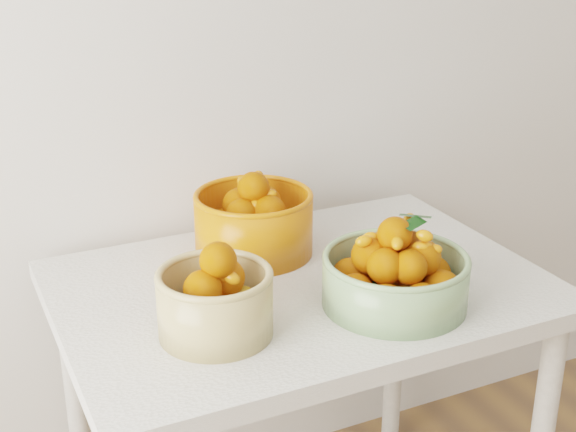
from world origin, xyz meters
name	(u,v)px	position (x,y,z in m)	size (l,w,h in m)	color
table	(301,322)	(-0.17, 1.60, 0.65)	(1.00, 0.70, 0.75)	silver
bowl_cream	(215,300)	(-0.40, 1.48, 0.82)	(0.24, 0.24, 0.18)	tan
bowl_green	(396,275)	(-0.04, 1.43, 0.81)	(0.36, 0.36, 0.18)	#86A874
bowl_orange	(254,221)	(-0.20, 1.78, 0.83)	(0.34, 0.34, 0.19)	orange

